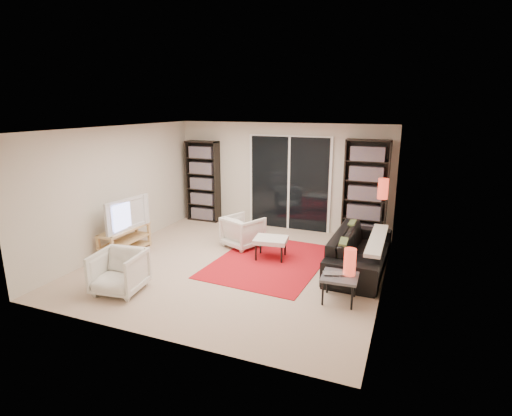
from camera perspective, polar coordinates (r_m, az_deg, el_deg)
The scene contains 20 objects.
floor at distance 7.24m, azimuth -2.74°, elevation -8.05°, with size 5.00×5.00×0.00m, color beige.
wall_back at distance 9.16m, azimuth 3.65°, elevation 4.55°, with size 5.00×0.02×2.40m, color beige.
wall_front at distance 4.80m, azimuth -15.37°, elevation -5.17°, with size 5.00×0.02×2.40m, color beige.
wall_left at distance 8.21m, azimuth -18.96°, elevation 2.64°, with size 0.02×5.00×2.40m, color beige.
wall_right at distance 6.29m, azimuth 18.35°, elevation -0.76°, with size 0.02×5.00×2.40m, color beige.
ceiling at distance 6.70m, azimuth -2.99°, elevation 11.27°, with size 5.00×5.00×0.02m, color white.
sliding_door at distance 9.09m, azimuth 4.77°, elevation 3.50°, with size 1.92×0.08×2.16m.
bookshelf_left at distance 9.82m, azimuth -7.57°, elevation 3.80°, with size 0.80×0.30×1.95m.
bookshelf_right at distance 8.63m, azimuth 15.36°, elevation 2.44°, with size 0.90×0.30×2.10m.
tv_stand at distance 8.07m, azimuth -18.18°, elevation -4.40°, with size 0.37×1.15×0.50m.
tv at distance 7.91m, azimuth -18.37°, elevation -0.74°, with size 1.04×0.14×0.60m, color black.
rug at distance 7.36m, azimuth 1.97°, elevation -7.61°, with size 1.85×2.50×0.01m, color red.
sofa at distance 7.20m, azimuth 14.63°, elevation -5.90°, with size 2.22×0.87×0.65m, color black.
armchair_back at distance 8.02m, azimuth -1.87°, elevation -3.36°, with size 0.68×0.70×0.63m, color silver.
armchair_front at distance 6.46m, azimuth -18.97°, elevation -8.63°, with size 0.69×0.71×0.65m, color silver.
ottoman at distance 7.40m, azimuth 2.13°, elevation -4.69°, with size 0.66×0.57×0.40m.
side_table at distance 5.95m, azimuth 11.89°, elevation -9.78°, with size 0.53×0.53×0.40m.
laptop at distance 5.90m, azimuth 11.31°, elevation -9.40°, with size 0.35×0.23×0.03m, color silver.
table_lamp at distance 5.92m, azimuth 13.26°, elevation -7.49°, with size 0.17×0.17×0.39m, color red.
floor_lamp at distance 7.94m, azimuth 17.61°, elevation 1.64°, with size 0.22×0.22×1.44m.
Camera 1 is at (2.79, -6.08, 2.77)m, focal length 28.00 mm.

